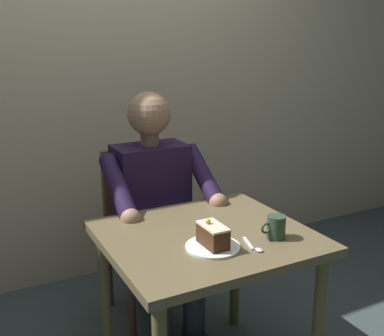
% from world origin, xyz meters
% --- Properties ---
extents(cafe_rear_panel, '(6.40, 0.12, 3.00)m').
position_xyz_m(cafe_rear_panel, '(0.00, -1.25, 1.50)').
color(cafe_rear_panel, '#B6A98B').
rests_on(cafe_rear_panel, ground).
extents(dining_table, '(0.81, 0.73, 0.70)m').
position_xyz_m(dining_table, '(0.00, 0.00, 0.60)').
color(dining_table, brown).
rests_on(dining_table, ground).
extents(chair, '(0.42, 0.42, 0.90)m').
position_xyz_m(chair, '(0.00, -0.67, 0.49)').
color(chair, brown).
rests_on(chair, ground).
extents(seated_person, '(0.53, 0.58, 1.21)m').
position_xyz_m(seated_person, '(-0.00, -0.50, 0.64)').
color(seated_person, '#201232').
rests_on(seated_person, ground).
extents(dessert_plate, '(0.21, 0.21, 0.01)m').
position_xyz_m(dessert_plate, '(0.05, 0.13, 0.71)').
color(dessert_plate, white).
rests_on(dessert_plate, dining_table).
extents(cake_slice, '(0.07, 0.14, 0.10)m').
position_xyz_m(cake_slice, '(0.05, 0.13, 0.76)').
color(cake_slice, '#412413').
rests_on(cake_slice, dessert_plate).
extents(coffee_cup, '(0.11, 0.07, 0.09)m').
position_xyz_m(coffee_cup, '(-0.22, 0.17, 0.75)').
color(coffee_cup, '#2B412E').
rests_on(coffee_cup, dining_table).
extents(dessert_spoon, '(0.04, 0.14, 0.01)m').
position_xyz_m(dessert_spoon, '(-0.09, 0.20, 0.71)').
color(dessert_spoon, silver).
rests_on(dessert_spoon, dining_table).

